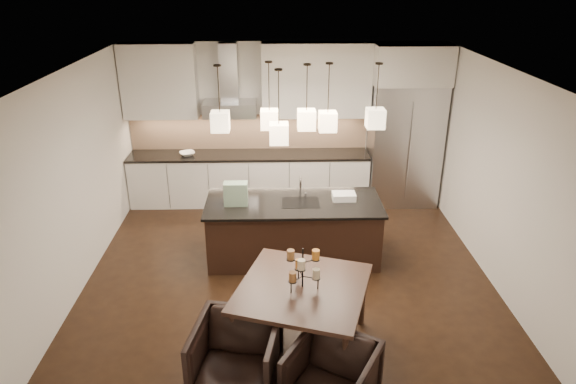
{
  "coord_description": "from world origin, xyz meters",
  "views": [
    {
      "loc": [
        -0.18,
        -6.13,
        3.92
      ],
      "look_at": [
        0.0,
        0.2,
        1.15
      ],
      "focal_mm": 32.0,
      "sensor_mm": 36.0,
      "label": 1
    }
  ],
  "objects_px": {
    "armchair_left": "(236,358)",
    "armchair_right": "(331,380)",
    "dining_table": "(302,317)",
    "island_body": "(293,231)",
    "refrigerator": "(404,145)"
  },
  "relations": [
    {
      "from": "armchair_left",
      "to": "armchair_right",
      "type": "relative_size",
      "value": 1.07
    },
    {
      "from": "dining_table",
      "to": "armchair_right",
      "type": "relative_size",
      "value": 1.69
    },
    {
      "from": "dining_table",
      "to": "armchair_left",
      "type": "distance_m",
      "value": 0.92
    },
    {
      "from": "dining_table",
      "to": "island_body",
      "type": "bearing_deg",
      "value": 108.41
    },
    {
      "from": "armchair_left",
      "to": "armchair_right",
      "type": "bearing_deg",
      "value": -7.56
    },
    {
      "from": "refrigerator",
      "to": "dining_table",
      "type": "bearing_deg",
      "value": -117.11
    },
    {
      "from": "armchair_right",
      "to": "armchair_left",
      "type": "bearing_deg",
      "value": -167.79
    },
    {
      "from": "island_body",
      "to": "armchair_left",
      "type": "height_order",
      "value": "island_body"
    },
    {
      "from": "refrigerator",
      "to": "armchair_left",
      "type": "xyz_separation_m",
      "value": [
        -2.68,
        -4.51,
        -0.69
      ]
    },
    {
      "from": "armchair_left",
      "to": "dining_table",
      "type": "bearing_deg",
      "value": 52.13
    },
    {
      "from": "refrigerator",
      "to": "armchair_right",
      "type": "bearing_deg",
      "value": -110.18
    },
    {
      "from": "dining_table",
      "to": "armchair_right",
      "type": "height_order",
      "value": "dining_table"
    },
    {
      "from": "dining_table",
      "to": "armchair_left",
      "type": "height_order",
      "value": "dining_table"
    },
    {
      "from": "armchair_left",
      "to": "armchair_right",
      "type": "xyz_separation_m",
      "value": [
        0.91,
        -0.29,
        -0.03
      ]
    },
    {
      "from": "island_body",
      "to": "dining_table",
      "type": "xyz_separation_m",
      "value": [
        0.02,
        -1.96,
        -0.03
      ]
    }
  ]
}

